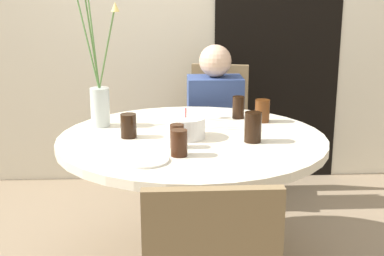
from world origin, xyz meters
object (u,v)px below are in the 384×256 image
birthday_cake (186,128)px  person_woman (214,133)px  chair_far_back (218,126)px  side_plate (144,160)px  drink_glass_3 (238,107)px  drink_glass_0 (262,111)px  drink_glass_4 (129,126)px  drink_glass_2 (253,127)px  drink_glass_1 (177,136)px  flower_vase (98,88)px  drink_glass_5 (179,143)px

birthday_cake → person_woman: 0.93m
chair_far_back → side_plate: bearing=-95.2°
side_plate → person_woman: bearing=71.8°
chair_far_back → drink_glass_3: size_ratio=7.54×
birthday_cake → drink_glass_0: bearing=34.2°
side_plate → drink_glass_4: (-0.09, 0.36, 0.05)m
birthday_cake → drink_glass_2: birthday_cake is taller
side_plate → drink_glass_4: 0.37m
drink_glass_4 → drink_glass_3: bearing=31.7°
drink_glass_2 → drink_glass_0: bearing=73.5°
person_woman → birthday_cake: bearing=-104.0°
drink_glass_0 → drink_glass_1: size_ratio=1.12×
chair_far_back → birthday_cake: 1.08m
person_woman → chair_far_back: bearing=77.6°
drink_glass_0 → birthday_cake: bearing=-145.8°
drink_glass_0 → drink_glass_3: bearing=143.1°
chair_far_back → side_plate: chair_far_back is taller
person_woman → drink_glass_2: bearing=-84.8°
drink_glass_4 → drink_glass_2: bearing=-9.9°
birthday_cake → flower_vase: size_ratio=0.25×
chair_far_back → person_woman: size_ratio=0.85×
birthday_cake → drink_glass_0: size_ratio=1.55×
drink_glass_0 → drink_glass_2: drink_glass_2 is taller
side_plate → birthday_cake: bearing=62.0°
flower_vase → birthday_cake: bearing=-28.9°
drink_glass_4 → drink_glass_5: size_ratio=1.01×
flower_vase → drink_glass_4: bearing=-53.7°
drink_glass_3 → person_woman: bearing=99.1°
flower_vase → drink_glass_2: bearing=-23.6°
chair_far_back → drink_glass_2: 1.14m
drink_glass_0 → flower_vase: bearing=-177.1°
drink_glass_3 → drink_glass_1: bearing=-123.2°
side_plate → drink_glass_5: 0.17m
side_plate → drink_glass_3: 0.85m
chair_far_back → drink_glass_4: bearing=-104.8°
flower_vase → drink_glass_0: size_ratio=6.15×
drink_glass_0 → drink_glass_2: 0.38m
chair_far_back → birthday_cake: (-0.25, -1.02, 0.26)m
birthday_cake → drink_glass_0: 0.49m
drink_glass_3 → person_woman: 0.58m
chair_far_back → drink_glass_1: size_ratio=8.50×
birthday_cake → drink_glass_2: bearing=-15.4°
drink_glass_0 → drink_glass_5: bearing=-129.1°
drink_glass_1 → drink_glass_2: bearing=11.8°
flower_vase → drink_glass_3: bearing=10.0°
birthday_cake → drink_glass_3: size_ratio=1.53×
drink_glass_0 → drink_glass_5: size_ratio=1.05×
birthday_cake → side_plate: 0.39m
chair_far_back → drink_glass_2: chair_far_back is taller
birthday_cake → drink_glass_5: bearing=-98.0°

